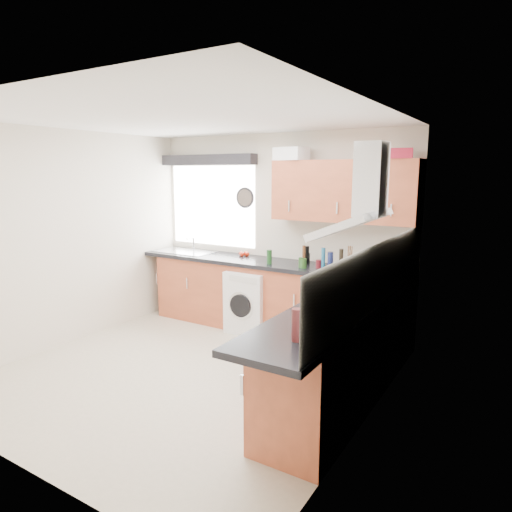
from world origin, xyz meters
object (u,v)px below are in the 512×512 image
Objects in this scene: washing_machine at (252,301)px; upper_cabinets at (344,191)px; extractor_hood at (361,202)px; oven at (343,353)px.

upper_cabinets is at bearing 10.72° from washing_machine.
upper_cabinets is at bearing 116.13° from extractor_hood.
extractor_hood is 1.48m from upper_cabinets.
washing_machine is (-1.65, 1.10, -0.03)m from oven.
extractor_hood is (0.10, -0.00, 1.34)m from oven.
upper_cabinets is (-0.55, 1.32, 1.38)m from oven.
washing_machine is at bearing 146.31° from oven.
oven is 1.99m from upper_cabinets.
upper_cabinets is at bearing 112.54° from oven.
upper_cabinets is 2.15× the size of washing_machine.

